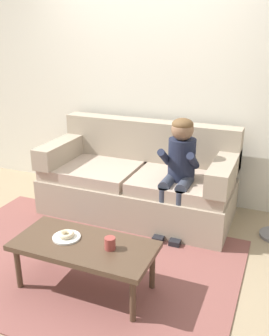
{
  "coord_description": "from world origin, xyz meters",
  "views": [
    {
      "loc": [
        1.48,
        -2.58,
        1.87
      ],
      "look_at": [
        0.22,
        0.45,
        0.65
      ],
      "focal_mm": 40.22,
      "sensor_mm": 36.0,
      "label": 1
    }
  ],
  "objects_px": {
    "coffee_table": "(84,249)",
    "toy_controller": "(71,235)",
    "mug": "(110,243)",
    "couch": "(139,182)",
    "donut": "(66,234)",
    "person_child": "(179,165)"
  },
  "relations": [
    {
      "from": "donut",
      "to": "toy_controller",
      "type": "height_order",
      "value": "donut"
    },
    {
      "from": "coffee_table",
      "to": "toy_controller",
      "type": "xyz_separation_m",
      "value": [
        -0.5,
        0.61,
        -0.33
      ]
    },
    {
      "from": "couch",
      "to": "person_child",
      "type": "bearing_deg",
      "value": -22.95
    },
    {
      "from": "person_child",
      "to": "mug",
      "type": "bearing_deg",
      "value": -98.3
    },
    {
      "from": "coffee_table",
      "to": "donut",
      "type": "xyz_separation_m",
      "value": [
        -0.16,
        0.02,
        0.07
      ]
    },
    {
      "from": "couch",
      "to": "person_child",
      "type": "height_order",
      "value": "person_child"
    },
    {
      "from": "toy_controller",
      "to": "couch",
      "type": "bearing_deg",
      "value": 90.67
    },
    {
      "from": "donut",
      "to": "toy_controller",
      "type": "relative_size",
      "value": 0.53
    },
    {
      "from": "mug",
      "to": "couch",
      "type": "bearing_deg",
      "value": 103.28
    },
    {
      "from": "coffee_table",
      "to": "person_child",
      "type": "height_order",
      "value": "person_child"
    },
    {
      "from": "coffee_table",
      "to": "toy_controller",
      "type": "relative_size",
      "value": 4.67
    },
    {
      "from": "mug",
      "to": "coffee_table",
      "type": "bearing_deg",
      "value": -177.09
    },
    {
      "from": "coffee_table",
      "to": "toy_controller",
      "type": "height_order",
      "value": "coffee_table"
    },
    {
      "from": "person_child",
      "to": "donut",
      "type": "height_order",
      "value": "person_child"
    },
    {
      "from": "couch",
      "to": "coffee_table",
      "type": "xyz_separation_m",
      "value": [
        0.11,
        -1.37,
        0.01
      ]
    },
    {
      "from": "donut",
      "to": "coffee_table",
      "type": "bearing_deg",
      "value": -6.28
    },
    {
      "from": "couch",
      "to": "coffee_table",
      "type": "relative_size",
      "value": 1.87
    },
    {
      "from": "donut",
      "to": "mug",
      "type": "height_order",
      "value": "mug"
    },
    {
      "from": "couch",
      "to": "coffee_table",
      "type": "height_order",
      "value": "couch"
    },
    {
      "from": "person_child",
      "to": "coffee_table",
      "type": "bearing_deg",
      "value": -107.96
    },
    {
      "from": "coffee_table",
      "to": "mug",
      "type": "height_order",
      "value": "mug"
    },
    {
      "from": "coffee_table",
      "to": "mug",
      "type": "bearing_deg",
      "value": 2.91
    }
  ]
}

